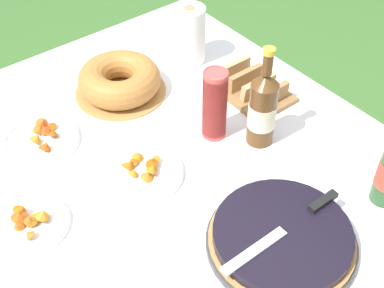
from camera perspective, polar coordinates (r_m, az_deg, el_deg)
garden_table at (r=1.59m, az=-1.62°, el=-3.11°), size 1.44×1.16×0.72m
tablecloth at (r=1.55m, az=-1.66°, el=-1.73°), size 1.45×1.17×0.10m
berry_tart at (r=1.33m, az=9.55°, el=-9.91°), size 0.37×0.37×0.06m
serving_knife at (r=1.32m, az=10.62°, el=-8.34°), size 0.03×0.38×0.01m
bundt_cake at (r=1.76m, az=-7.74°, el=6.77°), size 0.30×0.30×0.10m
cup_stack at (r=1.54m, az=2.44°, el=4.20°), size 0.07×0.07×0.23m
cider_bottle_amber at (r=1.53m, az=7.53°, el=3.75°), size 0.08×0.08×0.32m
snack_plate_near at (r=1.49m, az=-5.23°, el=-2.86°), size 0.23×0.23×0.06m
snack_plate_left at (r=1.43m, az=-16.75°, el=-7.95°), size 0.19×0.19×0.06m
snack_plate_right at (r=1.64m, az=-15.71°, el=0.60°), size 0.22×0.22×0.06m
paper_towel_roll at (r=1.87m, az=-0.27°, el=11.57°), size 0.11×0.11×0.21m
bread_board at (r=1.76m, az=6.34°, el=6.01°), size 0.26×0.18×0.07m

